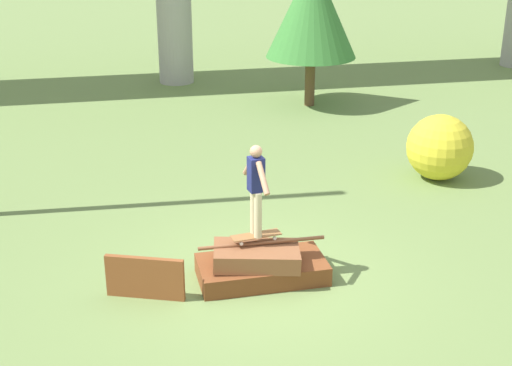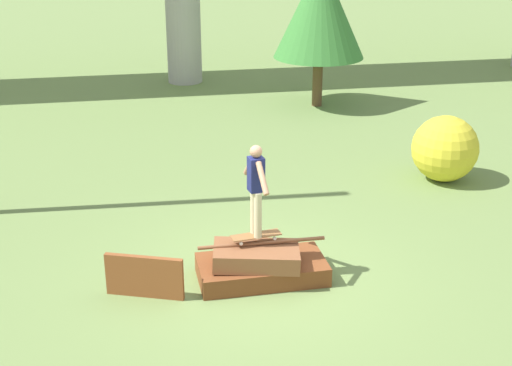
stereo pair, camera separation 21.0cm
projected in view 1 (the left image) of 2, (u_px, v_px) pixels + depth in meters
ground_plane at (262, 278)px, 11.20m from camera, size 80.00×80.00×0.00m
scrap_pile at (260, 265)px, 11.08m from camera, size 2.00×1.08×0.65m
scrap_plank_loose at (145, 278)px, 10.53m from camera, size 1.15×0.50×0.67m
skateboard at (256, 236)px, 10.97m from camera, size 0.81×0.34×0.09m
skater at (256, 185)px, 10.66m from camera, size 0.25×0.99×1.45m
tree_behind_left at (312, 9)px, 19.55m from camera, size 2.53×2.53×4.09m
bush_yellow_flowering at (440, 147)px, 14.93m from camera, size 1.39×1.39×1.39m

